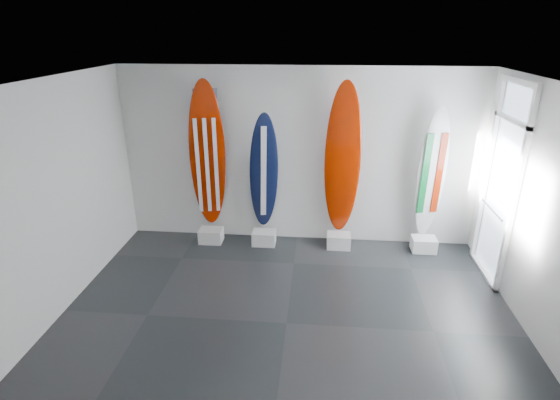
# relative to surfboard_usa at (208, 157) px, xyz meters

# --- Properties ---
(floor) EXTENTS (6.00, 6.00, 0.00)m
(floor) POSITION_rel_surfboard_usa_xyz_m (1.51, -2.28, -1.54)
(floor) COLOR black
(floor) RESTS_ON ground
(ceiling) EXTENTS (6.00, 6.00, 0.00)m
(ceiling) POSITION_rel_surfboard_usa_xyz_m (1.51, -2.28, 1.46)
(ceiling) COLOR white
(ceiling) RESTS_ON wall_back
(wall_back) EXTENTS (6.00, 0.00, 6.00)m
(wall_back) POSITION_rel_surfboard_usa_xyz_m (1.51, 0.22, -0.04)
(wall_back) COLOR silver
(wall_back) RESTS_ON ground
(wall_front) EXTENTS (6.00, 0.00, 6.00)m
(wall_front) POSITION_rel_surfboard_usa_xyz_m (1.51, -4.78, -0.04)
(wall_front) COLOR silver
(wall_front) RESTS_ON ground
(wall_left) EXTENTS (0.00, 5.00, 5.00)m
(wall_left) POSITION_rel_surfboard_usa_xyz_m (-1.49, -2.28, -0.04)
(wall_left) COLOR silver
(wall_left) RESTS_ON ground
(wall_right) EXTENTS (0.00, 5.00, 5.00)m
(wall_right) POSITION_rel_surfboard_usa_xyz_m (4.51, -2.28, -0.04)
(wall_right) COLOR silver
(wall_right) RESTS_ON ground
(display_block_usa) EXTENTS (0.40, 0.30, 0.24)m
(display_block_usa) POSITION_rel_surfboard_usa_xyz_m (0.00, -0.10, -1.42)
(display_block_usa) COLOR white
(display_block_usa) RESTS_ON floor
(surfboard_usa) EXTENTS (0.69, 0.59, 2.60)m
(surfboard_usa) POSITION_rel_surfboard_usa_xyz_m (0.00, 0.00, 0.00)
(surfboard_usa) COLOR #8C1800
(surfboard_usa) RESTS_ON display_block_usa
(display_block_navy) EXTENTS (0.40, 0.30, 0.24)m
(display_block_navy) POSITION_rel_surfboard_usa_xyz_m (0.94, -0.10, -1.42)
(display_block_navy) COLOR white
(display_block_navy) RESTS_ON floor
(surfboard_navy) EXTENTS (0.57, 0.53, 2.10)m
(surfboard_navy) POSITION_rel_surfboard_usa_xyz_m (0.94, 0.00, -0.25)
(surfboard_navy) COLOR black
(surfboard_navy) RESTS_ON display_block_navy
(display_block_swiss) EXTENTS (0.40, 0.30, 0.24)m
(display_block_swiss) POSITION_rel_surfboard_usa_xyz_m (2.24, -0.10, -1.42)
(display_block_swiss) COLOR white
(display_block_swiss) RESTS_ON floor
(surfboard_swiss) EXTENTS (0.59, 0.26, 2.59)m
(surfboard_swiss) POSITION_rel_surfboard_usa_xyz_m (2.24, 0.00, -0.00)
(surfboard_swiss) COLOR #8C1800
(surfboard_swiss) RESTS_ON display_block_swiss
(display_block_italy) EXTENTS (0.40, 0.30, 0.24)m
(display_block_italy) POSITION_rel_surfboard_usa_xyz_m (3.68, -0.10, -1.42)
(display_block_italy) COLOR white
(display_block_italy) RESTS_ON floor
(surfboard_italy) EXTENTS (0.53, 0.29, 2.22)m
(surfboard_italy) POSITION_rel_surfboard_usa_xyz_m (3.68, 0.00, -0.19)
(surfboard_italy) COLOR silver
(surfboard_italy) RESTS_ON display_block_italy
(wall_outlet) EXTENTS (0.09, 0.02, 0.13)m
(wall_outlet) POSITION_rel_surfboard_usa_xyz_m (-0.94, 0.20, -1.19)
(wall_outlet) COLOR silver
(wall_outlet) RESTS_ON wall_back
(glass_door) EXTENTS (0.12, 1.16, 2.85)m
(glass_door) POSITION_rel_surfboard_usa_xyz_m (4.48, -0.73, -0.11)
(glass_door) COLOR white
(glass_door) RESTS_ON floor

